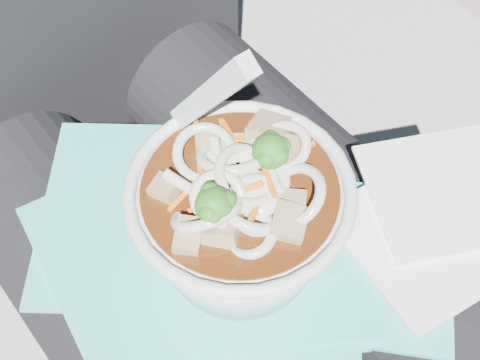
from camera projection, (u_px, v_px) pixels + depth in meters
stone_ledge at (176, 302)px, 0.89m from camera, size 1.03×0.56×0.45m
lap at (249, 284)px, 0.58m from camera, size 0.34×0.48×0.15m
person_body at (185, 197)px, 0.60m from camera, size 0.34×0.94×0.99m
plastic_bag at (243, 262)px, 0.50m from camera, size 0.32×0.35×0.02m
napkins at (433, 217)px, 0.51m from camera, size 0.18×0.16×0.01m
udon_bowl at (240, 213)px, 0.45m from camera, size 0.18×0.18×0.20m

